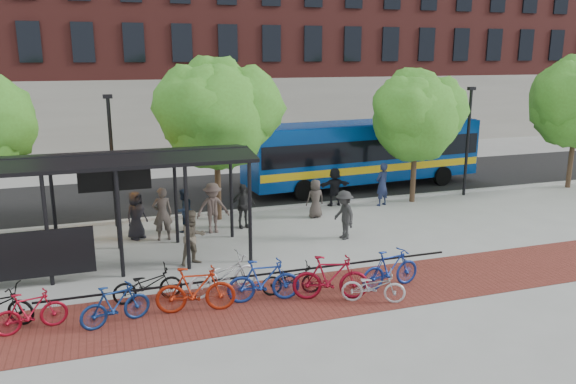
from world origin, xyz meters
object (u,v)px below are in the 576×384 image
object	(u,v)px
bike_7	(264,281)
pedestrian_7	(382,184)
lamp_post_right	(468,138)
pedestrian_6	(315,199)
bus	(364,150)
pedestrian_3	(213,208)
bike_3	(115,305)
bike_10	(373,286)
tree_b	(218,110)
lamp_post_left	(112,157)
pedestrian_9	(344,215)
bike_4	(148,284)
pedestrian_1	(162,214)
bus_shelter	(77,174)
tree_c	(418,113)
bike_5	(196,290)
pedestrian_2	(184,210)
pedestrian_5	(334,187)
pedestrian_8	(193,238)
bike_6	(223,275)
pedestrian_4	(243,206)
bike_8	(292,279)
pedestrian_0	(136,215)
bike_1	(30,312)
bike_9	(331,278)

from	to	relation	value
bike_7	pedestrian_7	size ratio (longest dim) A/B	1.04
lamp_post_right	pedestrian_6	distance (m)	8.48
bus	pedestrian_3	bearing A→B (deg)	-154.51
bike_3	bike_10	size ratio (longest dim) A/B	1.02
tree_b	pedestrian_3	distance (m)	3.97
lamp_post_left	pedestrian_9	size ratio (longest dim) A/B	2.84
bike_4	pedestrian_1	world-z (taller)	pedestrian_1
bus_shelter	tree_c	bearing A→B (deg)	15.06
lamp_post_left	tree_b	bearing A→B (deg)	-3.50
tree_c	pedestrian_3	xyz separation A→B (m)	(-9.64, -1.75, -3.09)
tree_c	pedestrian_1	size ratio (longest dim) A/B	3.02
tree_b	pedestrian_3	bearing A→B (deg)	-110.36
bike_5	pedestrian_3	distance (m)	6.80
pedestrian_2	pedestrian_5	size ratio (longest dim) A/B	0.98
bus_shelter	pedestrian_3	xyz separation A→B (m)	(4.58, 2.08, -2.04)
lamp_post_right	pedestrian_1	bearing A→B (deg)	-170.95
bus_shelter	bus	distance (m)	15.13
bike_7	pedestrian_5	distance (m)	10.43
bike_5	pedestrian_3	world-z (taller)	pedestrian_3
pedestrian_7	pedestrian_8	bearing A→B (deg)	4.49
bike_7	bike_4	bearing A→B (deg)	77.49
bike_6	bike_7	bearing A→B (deg)	-146.27
bike_6	pedestrian_6	distance (m)	8.21
bike_7	pedestrian_9	world-z (taller)	pedestrian_9
bike_10	pedestrian_8	xyz separation A→B (m)	(-4.17, 4.38, 0.44)
bus	pedestrian_4	world-z (taller)	bus
tree_c	pedestrian_1	xyz separation A→B (m)	(-11.54, -2.05, -3.07)
bike_3	bike_6	distance (m)	3.10
bike_8	pedestrian_9	size ratio (longest dim) A/B	0.95
pedestrian_3	bus	bearing A→B (deg)	29.47
bus_shelter	pedestrian_5	bearing A→B (deg)	22.22
pedestrian_4	pedestrian_8	xyz separation A→B (m)	(-2.45, -3.36, 0.03)
pedestrian_4	bus	bearing A→B (deg)	26.15
bike_7	pedestrian_0	size ratio (longest dim) A/B	1.13
tree_b	bike_8	world-z (taller)	tree_b
pedestrian_6	bike_10	bearing A→B (deg)	73.67
bike_3	bike_5	bearing A→B (deg)	-104.42
bike_8	pedestrian_9	xyz separation A→B (m)	(3.39, 4.06, 0.45)
bike_5	pedestrian_2	world-z (taller)	pedestrian_2
bike_1	pedestrian_8	bearing A→B (deg)	-66.02
lamp_post_left	lamp_post_right	world-z (taller)	same
bike_8	pedestrian_5	xyz separation A→B (m)	(4.89, 8.48, 0.41)
bike_9	pedestrian_8	bearing A→B (deg)	55.88
pedestrian_1	lamp_post_left	bearing A→B (deg)	-57.88
bike_4	pedestrian_3	xyz separation A→B (m)	(2.87, 5.49, 0.47)
bike_4	pedestrian_0	bearing A→B (deg)	-3.90
bike_5	pedestrian_6	xyz separation A→B (m)	(6.13, 7.27, 0.17)
bike_5	bike_9	world-z (taller)	bike_9
bike_8	pedestrian_5	bearing A→B (deg)	-21.80
bike_1	bike_3	world-z (taller)	bike_3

